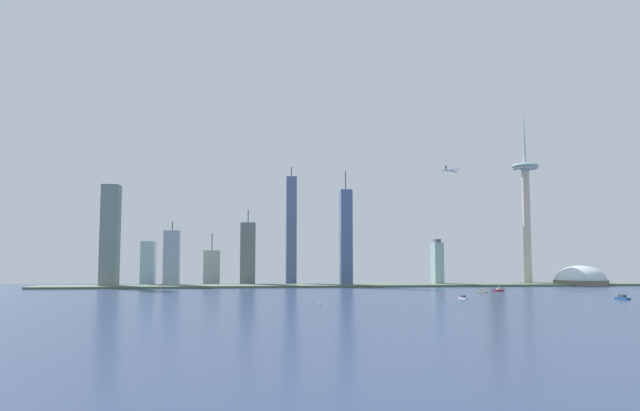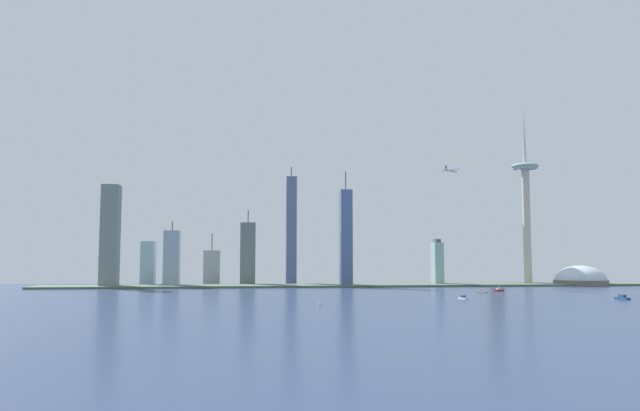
# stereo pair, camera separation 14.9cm
# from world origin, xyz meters

# --- Properties ---
(ground_plane) EXTENTS (6000.00, 6000.00, 0.00)m
(ground_plane) POSITION_xyz_m (0.00, 0.00, 0.00)
(ground_plane) COLOR navy
(waterfront_pier) EXTENTS (926.38, 68.90, 3.02)m
(waterfront_pier) POSITION_xyz_m (0.00, 470.56, 1.51)
(waterfront_pier) COLOR #51654E
(waterfront_pier) RESTS_ON ground
(observation_tower) EXTENTS (44.05, 44.05, 293.85)m
(observation_tower) POSITION_xyz_m (295.50, 498.08, 147.28)
(observation_tower) COLOR beige
(observation_tower) RESTS_ON ground
(stadium_dome) EXTENTS (82.26, 82.26, 45.18)m
(stadium_dome) POSITION_xyz_m (367.83, 468.09, 7.68)
(stadium_dome) COLOR #786D5C
(stadium_dome) RESTS_ON ground
(skyscraper_0) EXTENTS (23.34, 20.47, 97.92)m
(skyscraper_0) POSITION_xyz_m (-271.25, 495.15, 42.22)
(skyscraper_0) COLOR #98AAB8
(skyscraper_0) RESTS_ON ground
(skyscraper_1) EXTENTS (25.62, 22.74, 147.48)m
(skyscraper_1) POSITION_xyz_m (261.70, 553.96, 73.74)
(skyscraper_1) COLOR #7E785B
(skyscraper_1) RESTS_ON ground
(skyscraper_2) EXTENTS (17.62, 23.15, 176.21)m
(skyscraper_2) POSITION_xyz_m (-8.81, 470.77, 73.63)
(skyscraper_2) COLOR slate
(skyscraper_2) RESTS_ON ground
(skyscraper_3) EXTENTS (16.87, 18.58, 192.42)m
(skyscraper_3) POSITION_xyz_m (-87.45, 541.78, 87.98)
(skyscraper_3) COLOR slate
(skyscraper_3) RESTS_ON ground
(skyscraper_4) EXTENTS (26.36, 17.52, 83.25)m
(skyscraper_4) POSITION_xyz_m (-216.24, 572.82, 27.86)
(skyscraper_4) COLOR #AEB2A0
(skyscraper_4) RESTS_ON ground
(skyscraper_5) EXTENTS (23.84, 25.21, 119.69)m
(skyscraper_5) POSITION_xyz_m (-157.29, 530.07, 49.58)
(skyscraper_5) COLOR slate
(skyscraper_5) RESTS_ON ground
(skyscraper_6) EXTENTS (14.48, 25.26, 72.96)m
(skyscraper_6) POSITION_xyz_m (142.73, 496.78, 34.77)
(skyscraper_6) COLOR #98BBB6
(skyscraper_6) RESTS_ON ground
(skyscraper_7) EXTENTS (20.49, 25.96, 69.01)m
(skyscraper_7) POSITION_xyz_m (-312.32, 535.19, 34.50)
(skyscraper_7) COLOR #9CBAC0
(skyscraper_7) RESTS_ON ground
(skyscraper_8) EXTENTS (24.36, 27.71, 150.72)m
(skyscraper_8) POSITION_xyz_m (-358.42, 478.16, 75.36)
(skyscraper_8) COLOR gray
(skyscraper_8) RESTS_ON ground
(boat_0) EXTENTS (14.44, 7.77, 10.23)m
(boat_0) POSITION_xyz_m (167.57, 319.13, 1.60)
(boat_0) COLOR #AE1B2C
(boat_0) RESTS_ON ground
(boat_2) EXTENTS (2.11, 6.42, 3.82)m
(boat_2) POSITION_xyz_m (-90.26, 124.86, 1.38)
(boat_2) COLOR white
(boat_2) RESTS_ON ground
(boat_3) EXTENTS (8.24, 17.45, 5.11)m
(boat_3) POSITION_xyz_m (231.42, 156.05, 1.85)
(boat_3) COLOR #1C4C8A
(boat_3) RESTS_ON ground
(boat_4) EXTENTS (7.01, 13.32, 3.91)m
(boat_4) POSITION_xyz_m (69.12, 182.37, 1.40)
(boat_4) COLOR white
(boat_4) RESTS_ON ground
(boat_5) EXTENTS (11.75, 14.10, 8.99)m
(boat_5) POSITION_xyz_m (135.56, 295.41, 1.61)
(boat_5) COLOR beige
(boat_5) RESTS_ON ground
(channel_buoy_0) EXTENTS (1.19, 1.19, 2.05)m
(channel_buoy_0) POSITION_xyz_m (-53.48, 369.38, 1.03)
(channel_buoy_0) COLOR green
(channel_buoy_0) RESTS_ON ground
(channel_buoy_1) EXTENTS (1.92, 1.92, 2.49)m
(channel_buoy_1) POSITION_xyz_m (-181.77, 357.71, 1.24)
(channel_buoy_1) COLOR yellow
(channel_buoy_1) RESTS_ON ground
(channel_buoy_2) EXTENTS (1.79, 1.79, 2.83)m
(channel_buoy_2) POSITION_xyz_m (63.20, 234.25, 1.42)
(channel_buoy_2) COLOR #E54C19
(channel_buoy_2) RESTS_ON ground
(airplane) EXTENTS (28.68, 27.41, 8.29)m
(airplane) POSITION_xyz_m (152.13, 448.95, 176.98)
(airplane) COLOR white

